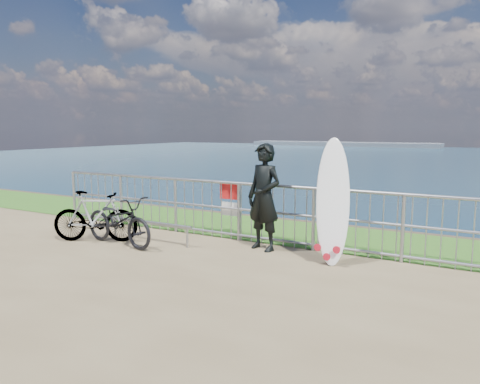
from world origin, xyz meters
The scene contains 8 objects.
grass_strip centered at (0.00, 2.70, 0.01)m, with size 120.00×120.00×0.00m, color #275A18.
seascape centered at (-43.75, 147.49, -4.03)m, with size 260.00×260.00×5.00m.
railing centered at (0.01, 1.60, 0.58)m, with size 10.06×0.10×1.13m.
surfer centered at (0.22, 1.22, 0.94)m, with size 0.68×0.45×1.88m, color black.
surfboard centered at (1.53, 1.01, 0.92)m, with size 0.65×0.61×2.00m.
bicycle_near centered at (-2.24, 0.20, 0.46)m, with size 0.61×1.74×0.92m, color black.
bicycle_far centered at (-2.81, 0.18, 0.48)m, with size 0.46×1.61×0.97m, color black.
bike_rack centered at (-1.90, 0.66, 0.33)m, with size 1.95×0.05×0.40m.
Camera 1 is at (3.83, -6.00, 2.15)m, focal length 35.00 mm.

